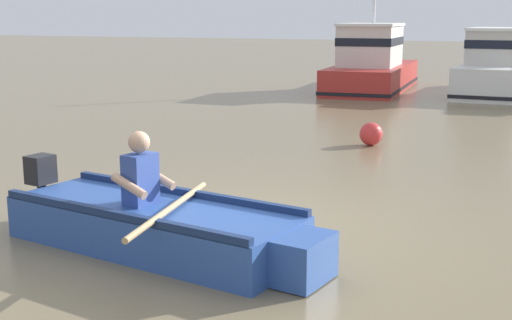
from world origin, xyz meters
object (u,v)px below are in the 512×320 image
Objects in this scene: rowboat_with_person at (158,225)px; mooring_buoy at (371,134)px; moored_boat_white at (494,69)px; moored_boat_red at (372,66)px.

mooring_buoy is at bearing 84.17° from rowboat_with_person.
moored_boat_red is at bearing -174.92° from moored_boat_white.
moored_boat_red reaches higher than rowboat_with_person.
rowboat_with_person is at bearing -97.35° from moored_boat_white.
rowboat_with_person is 0.65× the size of moored_boat_white.
rowboat_with_person is 0.61× the size of moored_boat_red.
rowboat_with_person is 6.47m from mooring_buoy.
moored_boat_white reaches higher than mooring_buoy.
moored_boat_red is 1.06× the size of moored_boat_white.
mooring_buoy is (2.22, -9.44, -0.56)m from moored_boat_red.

